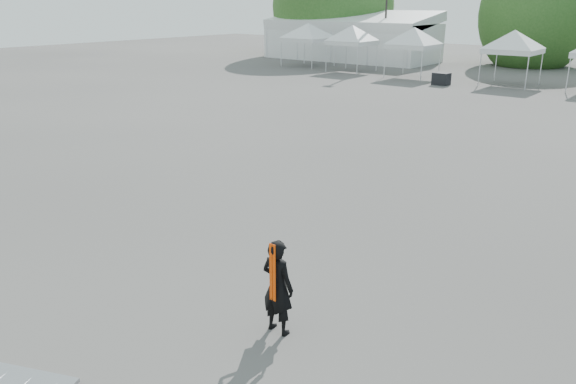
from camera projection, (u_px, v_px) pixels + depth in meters
The scene contains 10 objects.
ground at pixel (327, 260), 11.33m from camera, with size 120.00×120.00×0.00m, color #474442.
marquee at pixel (350, 37), 49.57m from camera, with size 15.00×6.25×4.23m.
tree_far_w at pixel (333, 6), 53.33m from camera, with size 4.80×4.80×7.30m.
tree_mid_w at pixel (535, 15), 44.35m from camera, with size 4.16×4.16×6.33m.
tent_a at pixel (308, 27), 44.33m from camera, with size 4.62×4.62×3.88m.
tent_b at pixel (352, 29), 40.97m from camera, with size 4.11×4.11×3.88m.
tent_c at pixel (414, 31), 37.69m from camera, with size 4.15×4.15×3.88m.
tent_d at pixel (515, 34), 34.02m from camera, with size 4.26×4.26×3.88m.
man at pixel (278, 287), 8.65m from camera, with size 0.57×0.38×1.57m.
crate_west at pixel (441, 79), 34.98m from camera, with size 0.97×0.75×0.75m, color black.
Camera 1 is at (5.82, -8.52, 4.96)m, focal length 35.00 mm.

